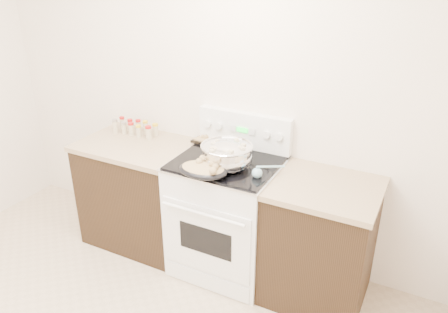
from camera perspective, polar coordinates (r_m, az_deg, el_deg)
The scene contains 10 objects.
room_shell at distance 2.10m, azimuth -26.75°, elevation 5.29°, with size 4.10×3.60×2.75m.
counter_left at distance 3.82m, azimuth -10.76°, elevation -4.60°, with size 0.93×0.67×0.92m.
counter_right at distance 3.22m, azimuth 12.35°, elevation -10.86°, with size 0.73×0.67×0.92m.
kitchen_range at distance 3.41m, azimuth 0.42°, elevation -7.46°, with size 0.78×0.73×1.22m.
mixing_bowl at distance 3.06m, azimuth 0.37°, elevation 0.12°, with size 0.43×0.43×0.22m.
roasting_pan at distance 2.96m, azimuth -2.71°, elevation -1.66°, with size 0.36×0.26×0.12m.
baking_sheet at distance 3.49m, azimuth -0.72°, elevation 2.15°, with size 0.39×0.29×0.06m.
wooden_spoon at distance 3.10m, azimuth -1.21°, elevation -1.10°, with size 0.12×0.26×0.04m.
blue_ladle at distance 2.96m, azimuth 4.60°, elevation -2.05°, with size 0.17×0.23×0.09m.
spice_jars at distance 3.78m, azimuth -11.50°, elevation 3.68°, with size 0.40×0.15×0.12m.
Camera 1 is at (1.65, -1.14, 2.31)m, focal length 35.00 mm.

